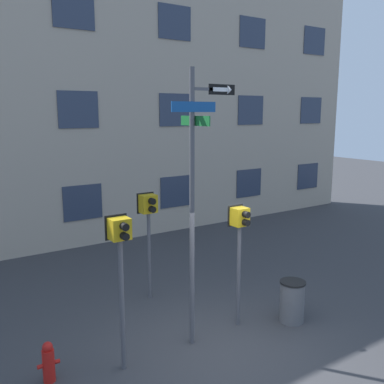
# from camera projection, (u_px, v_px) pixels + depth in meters

# --- Properties ---
(ground_plane) EXTENTS (60.00, 60.00, 0.00)m
(ground_plane) POSITION_uv_depth(u_px,v_px,m) (225.00, 351.00, 7.69)
(ground_plane) COLOR #38383A
(building_facade) EXTENTS (24.00, 0.63, 11.50)m
(building_facade) POSITION_uv_depth(u_px,v_px,m) (73.00, 61.00, 12.91)
(building_facade) COLOR tan
(building_facade) RESTS_ON ground_plane
(street_sign_pole) EXTENTS (1.33, 0.87, 4.98)m
(street_sign_pole) POSITION_uv_depth(u_px,v_px,m) (195.00, 188.00, 7.48)
(street_sign_pole) COLOR #4C4C51
(street_sign_pole) RESTS_ON ground_plane
(pedestrian_signal_left) EXTENTS (0.38, 0.40, 2.62)m
(pedestrian_signal_left) POSITION_uv_depth(u_px,v_px,m) (120.00, 252.00, 6.81)
(pedestrian_signal_left) COLOR #4C4C51
(pedestrian_signal_left) RESTS_ON ground_plane
(pedestrian_signal_right) EXTENTS (0.36, 0.40, 2.45)m
(pedestrian_signal_right) POSITION_uv_depth(u_px,v_px,m) (240.00, 234.00, 8.32)
(pedestrian_signal_right) COLOR #4C4C51
(pedestrian_signal_right) RESTS_ON ground_plane
(pedestrian_signal_across) EXTENTS (0.42, 0.40, 2.45)m
(pedestrian_signal_across) POSITION_uv_depth(u_px,v_px,m) (149.00, 215.00, 9.57)
(pedestrian_signal_across) COLOR #4C4C51
(pedestrian_signal_across) RESTS_ON ground_plane
(fire_hydrant) EXTENTS (0.35, 0.19, 0.68)m
(fire_hydrant) POSITION_uv_depth(u_px,v_px,m) (48.00, 362.00, 6.77)
(fire_hydrant) COLOR red
(fire_hydrant) RESTS_ON ground_plane
(trash_bin) EXTENTS (0.52, 0.52, 0.86)m
(trash_bin) POSITION_uv_depth(u_px,v_px,m) (292.00, 301.00, 8.72)
(trash_bin) COLOR #59595B
(trash_bin) RESTS_ON ground_plane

